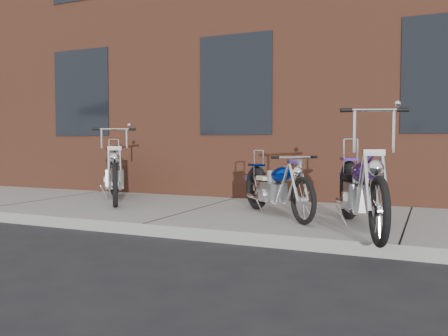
% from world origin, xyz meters
% --- Properties ---
extents(ground, '(120.00, 120.00, 0.00)m').
position_xyz_m(ground, '(0.00, 0.00, 0.00)').
color(ground, black).
rests_on(ground, ground).
extents(sidewalk, '(22.00, 3.00, 0.15)m').
position_xyz_m(sidewalk, '(0.00, 1.50, 0.07)').
color(sidewalk, gray).
rests_on(sidewalk, ground).
extents(building_brick, '(22.00, 10.00, 8.00)m').
position_xyz_m(building_brick, '(0.00, 8.00, 4.00)').
color(building_brick, brown).
rests_on(building_brick, ground).
extents(chopper_purple, '(0.93, 2.33, 1.36)m').
position_xyz_m(chopper_purple, '(2.53, 0.67, 0.59)').
color(chopper_purple, black).
rests_on(chopper_purple, sidewalk).
extents(chopper_blue, '(1.48, 1.55, 0.89)m').
position_xyz_m(chopper_blue, '(1.31, 1.31, 0.52)').
color(chopper_blue, black).
rests_on(chopper_blue, sidewalk).
extents(chopper_third, '(1.58, 2.02, 1.25)m').
position_xyz_m(chopper_third, '(-1.78, 1.81, 0.59)').
color(chopper_third, black).
rests_on(chopper_third, sidewalk).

